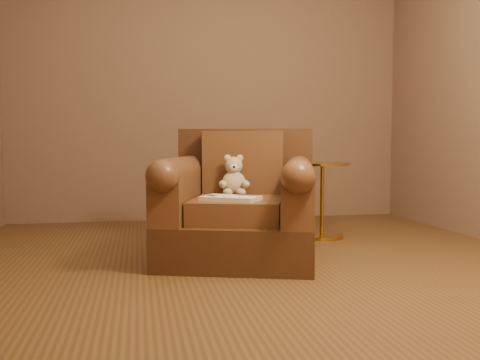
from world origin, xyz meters
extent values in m
plane|color=brown|center=(0.00, 0.00, 0.00)|extent=(4.00, 4.00, 0.00)
cube|color=brown|center=(0.00, 2.00, 1.35)|extent=(4.00, 0.02, 2.70)
cube|color=#432716|center=(-0.08, 0.02, 0.14)|extent=(1.22, 1.19, 0.28)
cube|color=#432716|center=(0.04, 0.42, 0.58)|extent=(0.97, 0.39, 0.61)
cube|color=brown|center=(-0.10, -0.02, 0.35)|extent=(0.75, 0.83, 0.15)
cube|color=brown|center=(0.01, 0.30, 0.65)|extent=(0.59, 0.32, 0.44)
cube|color=brown|center=(-0.47, 0.09, 0.43)|extent=(0.44, 0.86, 0.32)
cube|color=brown|center=(0.28, -0.14, 0.43)|extent=(0.44, 0.86, 0.32)
cylinder|color=brown|center=(-0.47, 0.09, 0.59)|extent=(0.44, 0.86, 0.20)
cylinder|color=brown|center=(0.28, -0.14, 0.59)|extent=(0.44, 0.86, 0.20)
ellipsoid|color=tan|center=(-0.09, 0.17, 0.50)|extent=(0.17, 0.15, 0.18)
sphere|color=tan|center=(-0.09, 0.18, 0.63)|extent=(0.12, 0.12, 0.12)
ellipsoid|color=tan|center=(-0.13, 0.19, 0.68)|extent=(0.05, 0.03, 0.05)
ellipsoid|color=tan|center=(-0.04, 0.18, 0.68)|extent=(0.05, 0.03, 0.05)
ellipsoid|color=beige|center=(-0.09, 0.12, 0.62)|extent=(0.06, 0.04, 0.05)
sphere|color=black|center=(-0.10, 0.10, 0.62)|extent=(0.02, 0.02, 0.02)
ellipsoid|color=tan|center=(-0.17, 0.11, 0.50)|extent=(0.06, 0.11, 0.06)
ellipsoid|color=tan|center=(-0.02, 0.09, 0.50)|extent=(0.06, 0.11, 0.06)
ellipsoid|color=tan|center=(-0.15, 0.07, 0.45)|extent=(0.07, 0.11, 0.06)
ellipsoid|color=tan|center=(-0.06, 0.06, 0.45)|extent=(0.07, 0.11, 0.06)
cube|color=beige|center=(-0.17, -0.16, 0.44)|extent=(0.41, 0.37, 0.02)
cube|color=white|center=(-0.24, -0.11, 0.45)|extent=(0.26, 0.27, 0.00)
cube|color=white|center=(-0.09, -0.20, 0.45)|extent=(0.26, 0.27, 0.00)
cube|color=beige|center=(-0.17, -0.16, 0.45)|extent=(0.12, 0.18, 0.00)
cube|color=#0F1638|center=(-0.27, -0.09, 0.45)|extent=(0.09, 0.09, 0.00)
cube|color=slate|center=(-0.05, -0.14, 0.45)|extent=(0.16, 0.12, 0.00)
cylinder|color=gold|center=(0.76, 0.73, 0.01)|extent=(0.36, 0.36, 0.03)
cylinder|color=gold|center=(0.76, 0.73, 0.31)|extent=(0.04, 0.04, 0.58)
cylinder|color=gold|center=(0.76, 0.73, 0.61)|extent=(0.44, 0.44, 0.02)
cylinder|color=gold|center=(0.76, 0.73, 0.60)|extent=(0.04, 0.04, 0.02)
camera|label=1|loc=(-0.74, -3.45, 0.79)|focal=40.00mm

